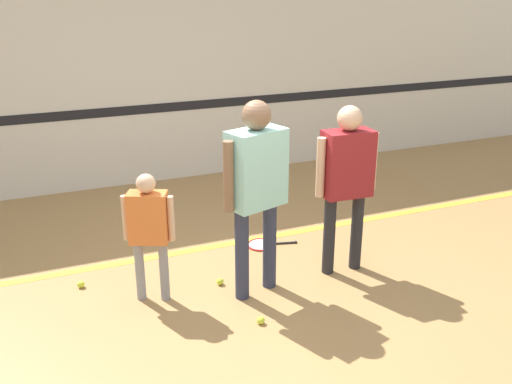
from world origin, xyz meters
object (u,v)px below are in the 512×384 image
(person_student_right, at_px, (347,172))
(tennis_ball_stray_right, at_px, (220,281))
(tennis_ball_stray_left, at_px, (81,284))
(person_student_left, at_px, (149,224))
(racket_spare_on_floor, at_px, (263,244))
(tennis_ball_by_spare_racket, at_px, (268,235))
(person_instructor, at_px, (256,179))
(tennis_ball_near_instructor, at_px, (261,320))

(person_student_right, xyz_separation_m, tennis_ball_stray_right, (-1.18, 0.17, -0.96))
(tennis_ball_stray_left, height_order, tennis_ball_stray_right, same)
(person_student_left, height_order, person_student_right, person_student_right)
(racket_spare_on_floor, relative_size, tennis_ball_stray_right, 8.56)
(tennis_ball_stray_left, distance_m, tennis_ball_stray_right, 1.27)
(person_student_right, bearing_deg, racket_spare_on_floor, -55.45)
(tennis_ball_by_spare_racket, height_order, tennis_ball_stray_right, same)
(person_student_right, height_order, racket_spare_on_floor, person_student_right)
(person_instructor, relative_size, tennis_ball_stray_left, 26.42)
(person_instructor, relative_size, tennis_ball_near_instructor, 26.42)
(tennis_ball_by_spare_racket, xyz_separation_m, tennis_ball_stray_left, (-2.02, -0.33, 0.00))
(person_student_right, distance_m, tennis_ball_near_instructor, 1.56)
(person_student_left, distance_m, tennis_ball_stray_left, 1.00)
(racket_spare_on_floor, distance_m, tennis_ball_by_spare_racket, 0.21)
(tennis_ball_near_instructor, bearing_deg, person_instructor, 71.67)
(person_instructor, xyz_separation_m, person_student_right, (0.92, 0.06, -0.08))
(person_student_left, bearing_deg, person_student_right, 19.45)
(tennis_ball_stray_left, bearing_deg, tennis_ball_by_spare_racket, 9.37)
(person_student_left, bearing_deg, tennis_ball_stray_right, 25.49)
(person_student_right, xyz_separation_m, tennis_ball_stray_left, (-2.38, 0.61, -0.96))
(person_student_left, xyz_separation_m, person_student_right, (1.81, -0.16, 0.28))
(racket_spare_on_floor, bearing_deg, tennis_ball_near_instructor, -99.70)
(tennis_ball_by_spare_racket, bearing_deg, racket_spare_on_floor, -129.52)
(person_instructor, relative_size, racket_spare_on_floor, 3.09)
(tennis_ball_stray_right, bearing_deg, racket_spare_on_floor, 41.29)
(person_student_right, distance_m, racket_spare_on_floor, 1.35)
(tennis_ball_by_spare_racket, bearing_deg, tennis_ball_near_instructor, -115.91)
(person_student_left, relative_size, tennis_ball_by_spare_racket, 17.62)
(racket_spare_on_floor, bearing_deg, person_student_right, -43.73)
(person_student_right, xyz_separation_m, tennis_ball_near_instructor, (-1.09, -0.56, -0.96))
(racket_spare_on_floor, height_order, tennis_ball_by_spare_racket, tennis_ball_by_spare_racket)
(person_student_right, bearing_deg, person_student_left, -2.59)
(person_student_left, height_order, tennis_ball_by_spare_racket, person_student_left)
(person_instructor, xyz_separation_m, tennis_ball_stray_right, (-0.26, 0.24, -1.05))
(racket_spare_on_floor, relative_size, tennis_ball_by_spare_racket, 8.56)
(tennis_ball_stray_left, bearing_deg, person_instructor, -24.85)
(tennis_ball_near_instructor, height_order, tennis_ball_by_spare_racket, same)
(tennis_ball_near_instructor, distance_m, tennis_ball_stray_right, 0.74)
(person_student_right, height_order, tennis_ball_near_instructor, person_student_right)
(person_instructor, height_order, racket_spare_on_floor, person_instructor)
(person_student_right, distance_m, tennis_ball_stray_left, 2.64)
(tennis_ball_stray_right, bearing_deg, tennis_ball_stray_left, 159.87)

